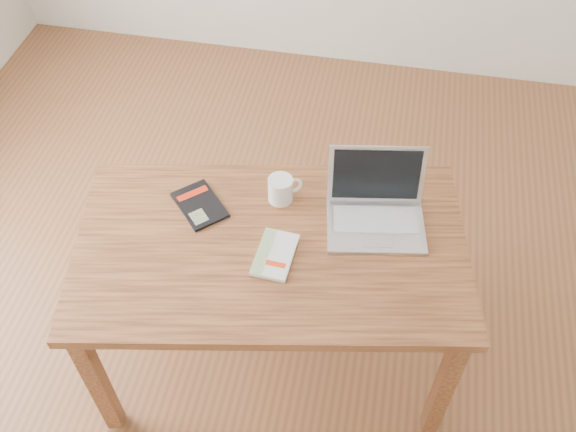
% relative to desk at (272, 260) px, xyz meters
% --- Properties ---
extents(room, '(4.04, 4.04, 2.70)m').
position_rel_desk_xyz_m(room, '(-0.23, 0.18, 0.69)').
color(room, brown).
rests_on(room, ground).
extents(desk, '(1.52, 1.04, 0.75)m').
position_rel_desk_xyz_m(desk, '(0.00, 0.00, 0.00)').
color(desk, brown).
rests_on(desk, ground).
extents(white_guidebook, '(0.14, 0.22, 0.02)m').
position_rel_desk_xyz_m(white_guidebook, '(0.02, -0.05, 0.10)').
color(white_guidebook, silver).
rests_on(white_guidebook, desk).
extents(black_guidebook, '(0.25, 0.26, 0.01)m').
position_rel_desk_xyz_m(black_guidebook, '(-0.30, 0.13, 0.10)').
color(black_guidebook, black).
rests_on(black_guidebook, desk).
extents(laptop, '(0.40, 0.35, 0.25)m').
position_rel_desk_xyz_m(laptop, '(0.35, 0.20, 0.14)').
color(laptop, silver).
rests_on(laptop, desk).
extents(coffee_mug, '(0.13, 0.10, 0.10)m').
position_rel_desk_xyz_m(coffee_mug, '(-0.01, 0.23, 0.14)').
color(coffee_mug, white).
rests_on(coffee_mug, desk).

